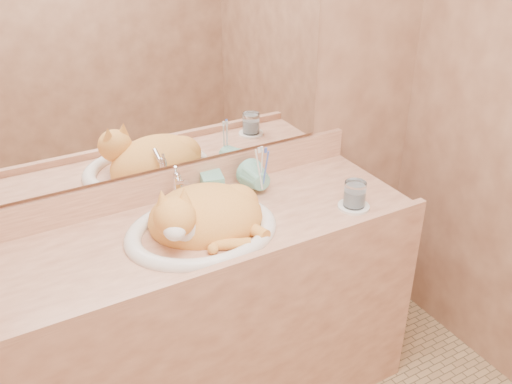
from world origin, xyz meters
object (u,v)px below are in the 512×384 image
toothbrush_cup (262,184)px  water_glass (355,194)px  sink_basin (201,212)px  cat (202,214)px  vanity_counter (203,324)px  soap_dispenser (214,178)px

toothbrush_cup → water_glass: (0.25, -0.24, 0.00)m
sink_basin → cat: 0.02m
vanity_counter → water_glass: 0.76m
sink_basin → cat: cat is taller
cat → toothbrush_cup: bearing=35.6°
cat → water_glass: 0.57m
cat → soap_dispenser: soap_dispenser is taller
cat → soap_dispenser: size_ratio=2.21×
cat → toothbrush_cup: cat is taller
vanity_counter → cat: bearing=-26.4°
sink_basin → soap_dispenser: size_ratio=2.88×
vanity_counter → toothbrush_cup: bearing=17.4°
sink_basin → water_glass: bearing=-7.3°
soap_dispenser → cat: bearing=-112.3°
cat → soap_dispenser: 0.22m
vanity_counter → water_glass: size_ratio=16.85×
soap_dispenser → water_glass: bearing=-22.1°
vanity_counter → soap_dispenser: soap_dispenser is taller
soap_dispenser → toothbrush_cup: soap_dispenser is taller
cat → water_glass: size_ratio=4.26×
cat → toothbrush_cup: 0.32m
vanity_counter → toothbrush_cup: toothbrush_cup is taller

